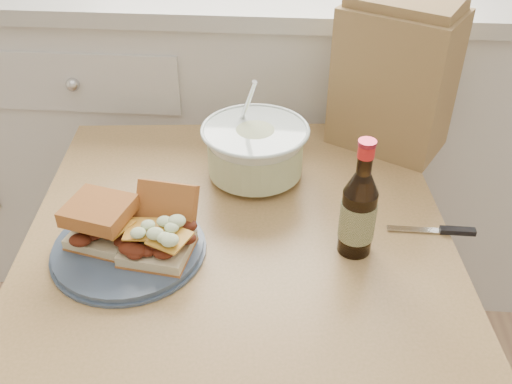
# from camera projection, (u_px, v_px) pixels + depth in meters

# --- Properties ---
(cabinet_run) EXTENTS (2.50, 0.64, 0.94)m
(cabinet_run) POSITION_uv_depth(u_px,v_px,m) (272.00, 127.00, 1.84)
(cabinet_run) COLOR silver
(cabinet_run) RESTS_ON ground
(dining_table) EXTENTS (0.89, 0.89, 0.68)m
(dining_table) POSITION_uv_depth(u_px,v_px,m) (239.00, 263.00, 1.17)
(dining_table) COLOR tan
(dining_table) RESTS_ON ground
(plate) EXTENTS (0.27, 0.27, 0.02)m
(plate) POSITION_uv_depth(u_px,v_px,m) (129.00, 248.00, 1.05)
(plate) COLOR #3E4E65
(plate) RESTS_ON dining_table
(sandwich_left) EXTENTS (0.13, 0.12, 0.08)m
(sandwich_left) POSITION_uv_depth(u_px,v_px,m) (101.00, 222.00, 1.03)
(sandwich_left) COLOR beige
(sandwich_left) RESTS_ON plate
(sandwich_right) EXTENTS (0.13, 0.18, 0.10)m
(sandwich_right) POSITION_uv_depth(u_px,v_px,m) (160.00, 230.00, 1.02)
(sandwich_right) COLOR beige
(sandwich_right) RESTS_ON plate
(coleslaw_bowl) EXTENTS (0.23, 0.23, 0.23)m
(coleslaw_bowl) POSITION_uv_depth(u_px,v_px,m) (255.00, 153.00, 1.22)
(coleslaw_bowl) COLOR silver
(coleslaw_bowl) RESTS_ON dining_table
(beer_bottle) EXTENTS (0.06, 0.06, 0.23)m
(beer_bottle) POSITION_uv_depth(u_px,v_px,m) (358.00, 212.00, 1.01)
(beer_bottle) COLOR black
(beer_bottle) RESTS_ON dining_table
(knife) EXTENTS (0.17, 0.02, 0.01)m
(knife) POSITION_uv_depth(u_px,v_px,m) (446.00, 230.00, 1.09)
(knife) COLOR silver
(knife) RESTS_ON dining_table
(paper_bag) EXTENTS (0.29, 0.26, 0.32)m
(paper_bag) POSITION_uv_depth(u_px,v_px,m) (394.00, 80.00, 1.28)
(paper_bag) COLOR olive
(paper_bag) RESTS_ON dining_table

